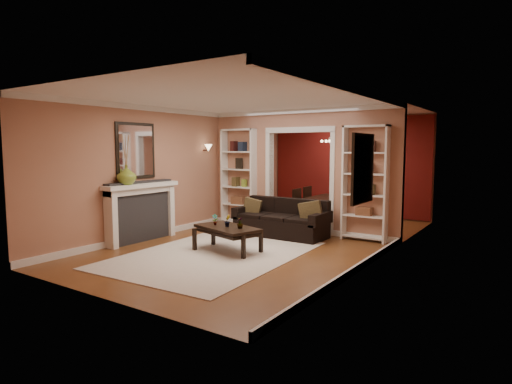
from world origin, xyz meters
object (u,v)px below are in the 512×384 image
Objects in this scene: bookshelf_left at (239,178)px; bookshelf_right at (365,184)px; coffee_table at (227,239)px; sofa at (281,218)px; dining_table at (329,209)px; fireplace at (142,213)px.

bookshelf_left and bookshelf_right have the same top height.
bookshelf_left is 3.10m from bookshelf_right.
bookshelf_right is (3.10, 0.00, 0.00)m from bookshelf_left.
coffee_table is at bearing -58.61° from bookshelf_left.
sofa is at bearing 102.71° from coffee_table.
sofa is at bearing 177.85° from dining_table.
dining_table is at bearing 47.08° from bookshelf_left.
sofa is 1.16× the size of dining_table.
bookshelf_left is at bearing 137.81° from coffee_table.
sofa is 2.83m from fireplace.
bookshelf_right reaches higher than sofa.
fireplace is at bearing -102.05° from bookshelf_left.
coffee_table is at bearing 177.19° from dining_table.
dining_table is at bearing 63.36° from fireplace.
bookshelf_right is 1.34× the size of dining_table.
fireplace is at bearing 153.36° from dining_table.
fireplace reaches higher than coffee_table.
sofa is 0.87× the size of bookshelf_right.
dining_table is at bearing 131.65° from bookshelf_right.
dining_table is (2.12, 4.23, -0.28)m from fireplace.
bookshelf_right is at bearing 69.49° from coffee_table.
sofa is at bearing 43.72° from fireplace.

